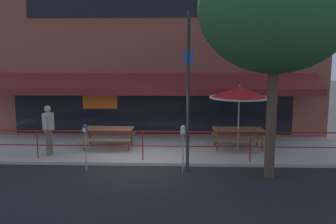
# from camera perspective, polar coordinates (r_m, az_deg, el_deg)

# --- Properties ---
(ground_plane) EXTENTS (120.00, 120.00, 0.00)m
(ground_plane) POSITION_cam_1_polar(r_m,az_deg,el_deg) (10.51, -4.58, -9.35)
(ground_plane) COLOR black
(patio_deck) EXTENTS (15.00, 4.00, 0.10)m
(patio_deck) POSITION_cam_1_polar(r_m,az_deg,el_deg) (12.41, -3.52, -6.36)
(patio_deck) COLOR #ADA89E
(patio_deck) RESTS_ON ground
(restaurant_building) EXTENTS (15.00, 1.60, 8.28)m
(restaurant_building) POSITION_cam_1_polar(r_m,az_deg,el_deg) (14.26, -2.79, 11.96)
(restaurant_building) COLOR brown
(restaurant_building) RESTS_ON ground
(patio_railing) EXTENTS (13.84, 0.04, 0.97)m
(patio_railing) POSITION_cam_1_polar(r_m,az_deg,el_deg) (10.59, -4.44, -4.73)
(patio_railing) COLOR maroon
(patio_railing) RESTS_ON patio_deck
(picnic_table_left) EXTENTS (1.80, 1.42, 0.76)m
(picnic_table_left) POSITION_cam_1_polar(r_m,az_deg,el_deg) (12.30, -10.29, -3.47)
(picnic_table_left) COLOR brown
(picnic_table_left) RESTS_ON patio_deck
(picnic_table_centre) EXTENTS (1.80, 1.42, 0.76)m
(picnic_table_centre) POSITION_cam_1_polar(r_m,az_deg,el_deg) (12.27, 12.08, -3.55)
(picnic_table_centre) COLOR brown
(picnic_table_centre) RESTS_ON patio_deck
(patio_umbrella_centre) EXTENTS (2.14, 2.14, 2.38)m
(patio_umbrella_centre) POSITION_cam_1_polar(r_m,az_deg,el_deg) (12.04, 12.32, 3.31)
(patio_umbrella_centre) COLOR #B7B2A8
(patio_umbrella_centre) RESTS_ON patio_deck
(pedestrian_walking) EXTENTS (0.26, 0.62, 1.71)m
(pedestrian_walking) POSITION_cam_1_polar(r_m,az_deg,el_deg) (11.83, -20.10, -2.57)
(pedestrian_walking) COLOR #665B4C
(pedestrian_walking) RESTS_ON patio_deck
(parking_meter_near) EXTENTS (0.15, 0.16, 1.42)m
(parking_meter_near) POSITION_cam_1_polar(r_m,az_deg,el_deg) (10.06, -14.23, -3.60)
(parking_meter_near) COLOR gray
(parking_meter_near) RESTS_ON ground
(parking_meter_far) EXTENTS (0.15, 0.16, 1.42)m
(parking_meter_far) POSITION_cam_1_polar(r_m,az_deg,el_deg) (9.59, 2.63, -3.93)
(parking_meter_far) COLOR gray
(parking_meter_far) RESTS_ON ground
(street_sign_pole) EXTENTS (0.28, 0.09, 4.68)m
(street_sign_pole) POSITION_cam_1_polar(r_m,az_deg,el_deg) (9.54, 3.52, 3.59)
(street_sign_pole) COLOR #2D2D33
(street_sign_pole) RESTS_ON ground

